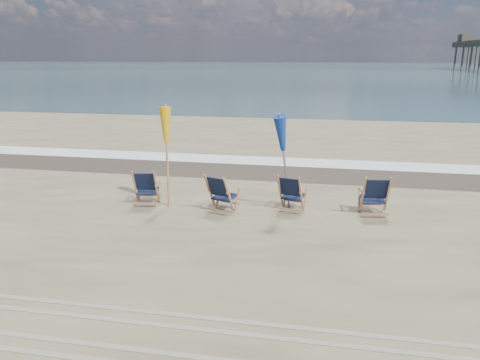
{
  "coord_description": "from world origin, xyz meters",
  "views": [
    {
      "loc": [
        1.99,
        -8.01,
        3.68
      ],
      "look_at": [
        0.0,
        2.2,
        0.9
      ],
      "focal_mm": 35.0,
      "sensor_mm": 36.0,
      "label": 1
    }
  ],
  "objects": [
    {
      "name": "umbrella_blue",
      "position": [
        0.96,
        2.9,
        1.87
      ],
      "size": [
        0.3,
        0.3,
        2.42
      ],
      "color": "#A5A5AD",
      "rests_on": "ground"
    },
    {
      "name": "tire_tracks",
      "position": [
        0.0,
        -2.8,
        0.01
      ],
      "size": [
        80.0,
        1.3,
        0.01
      ],
      "primitive_type": null,
      "color": "gray",
      "rests_on": "ground"
    },
    {
      "name": "wet_sand_strip",
      "position": [
        0.0,
        6.8,
        0.0
      ],
      "size": [
        200.0,
        2.6,
        0.0
      ],
      "primitive_type": "cube",
      "color": "#42362A",
      "rests_on": "ground"
    },
    {
      "name": "ocean",
      "position": [
        0.0,
        128.0,
        0.0
      ],
      "size": [
        400.0,
        400.0,
        0.0
      ],
      "primitive_type": "plane",
      "color": "#355258",
      "rests_on": "ground"
    },
    {
      "name": "beach_chair_3",
      "position": [
        3.38,
        2.87,
        0.51
      ],
      "size": [
        0.73,
        0.8,
        1.01
      ],
      "primitive_type": null,
      "rotation": [
        0.0,
        0.0,
        3.26
      ],
      "color": "black",
      "rests_on": "ground"
    },
    {
      "name": "beach_chair_1",
      "position": [
        -0.3,
        2.32,
        0.49
      ],
      "size": [
        0.83,
        0.88,
        0.97
      ],
      "primitive_type": null,
      "rotation": [
        0.0,
        0.0,
        2.78
      ],
      "color": "black",
      "rests_on": "ground"
    },
    {
      "name": "surf_foam",
      "position": [
        0.0,
        8.3,
        0.0
      ],
      "size": [
        200.0,
        1.4,
        0.01
      ],
      "primitive_type": "cube",
      "color": "silver",
      "rests_on": "ground"
    },
    {
      "name": "umbrella_yellow",
      "position": [
        -1.93,
        2.7,
        1.92
      ],
      "size": [
        0.3,
        0.3,
        2.46
      ],
      "color": "#AF754E",
      "rests_on": "ground"
    },
    {
      "name": "beach_chair_0",
      "position": [
        -2.22,
        2.63,
        0.48
      ],
      "size": [
        0.72,
        0.78,
        0.95
      ],
      "primitive_type": null,
      "rotation": [
        0.0,
        0.0,
        3.31
      ],
      "color": "black",
      "rests_on": "ground"
    },
    {
      "name": "beach_chair_2",
      "position": [
        1.37,
        2.75,
        0.47
      ],
      "size": [
        0.75,
        0.81,
        0.94
      ],
      "primitive_type": null,
      "rotation": [
        0.0,
        0.0,
        2.89
      ],
      "color": "black",
      "rests_on": "ground"
    }
  ]
}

